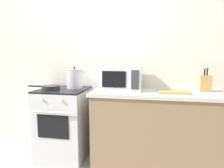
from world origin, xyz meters
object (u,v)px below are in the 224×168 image
at_px(stock_pot, 75,78).
at_px(frying_pan, 50,87).
at_px(stove, 64,123).
at_px(knife_block, 205,83).
at_px(microwave, 121,78).
at_px(cutting_board, 174,92).

relative_size(stock_pot, frying_pan, 0.70).
xyz_separation_m(stove, knife_block, (1.74, 0.14, 0.56)).
bearing_deg(knife_block, stock_pot, -178.54).
distance_m(stove, microwave, 0.97).
distance_m(stove, cutting_board, 1.45).
distance_m(stock_pot, frying_pan, 0.33).
relative_size(stove, stock_pot, 3.12).
relative_size(stove, microwave, 1.84).
relative_size(frying_pan, microwave, 0.84).
distance_m(stove, frying_pan, 0.51).
xyz_separation_m(stock_pot, microwave, (0.62, -0.02, 0.02)).
distance_m(cutting_board, knife_block, 0.40).
bearing_deg(stock_pot, knife_block, 1.46).
distance_m(stock_pot, knife_block, 1.61).
bearing_deg(stock_pot, microwave, -1.92).
relative_size(frying_pan, cutting_board, 1.17).
bearing_deg(stock_pot, cutting_board, -4.54).
xyz_separation_m(stove, microwave, (0.75, 0.08, 0.61)).
height_order(stove, frying_pan, frying_pan).
bearing_deg(stove, microwave, 6.06).
bearing_deg(stock_pot, frying_pan, -147.46).
xyz_separation_m(microwave, cutting_board, (0.62, -0.08, -0.14)).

